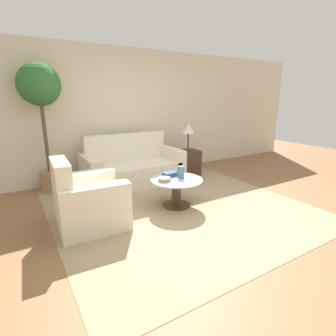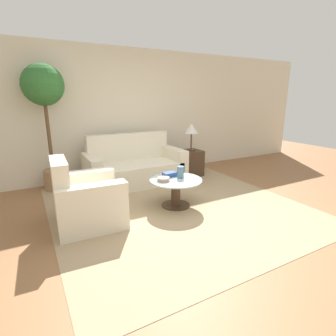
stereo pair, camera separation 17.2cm
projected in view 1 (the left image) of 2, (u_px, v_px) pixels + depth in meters
ground_plane at (196, 221)px, 3.57m from camera, size 14.00×14.00×0.00m
wall_back at (121, 114)px, 5.40m from camera, size 10.00×0.06×2.60m
rug at (176, 205)px, 4.08m from camera, size 3.58×3.63×0.01m
sofa_main at (132, 168)px, 5.10m from camera, size 1.86×0.90×0.94m
armchair at (86, 204)px, 3.38m from camera, size 0.87×0.90×0.91m
coffee_table at (176, 189)px, 4.01m from camera, size 0.80×0.80×0.43m
side_table at (188, 163)px, 5.64m from camera, size 0.43×0.43×0.55m
table_lamp at (188, 129)px, 5.45m from camera, size 0.29×0.29×0.57m
potted_plant at (41, 98)px, 4.29m from camera, size 0.68×0.68×2.17m
vase at (181, 172)px, 4.01m from camera, size 0.10×0.10×0.18m
bowl at (164, 179)px, 3.87m from camera, size 0.19×0.19×0.05m
book_stack at (170, 174)px, 4.10m from camera, size 0.21×0.15×0.07m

